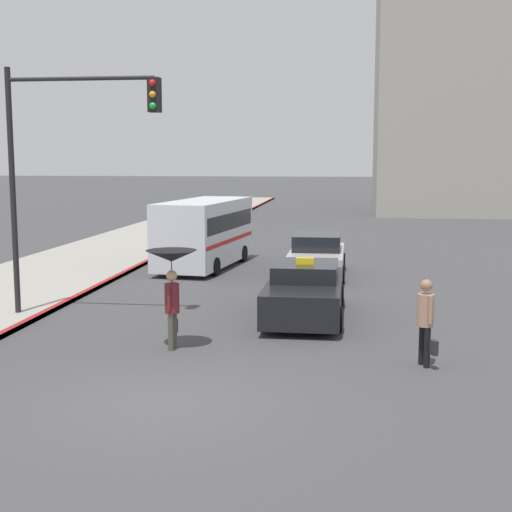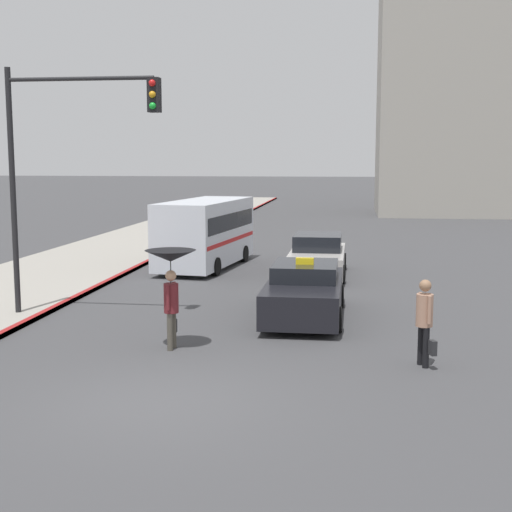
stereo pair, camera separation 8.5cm
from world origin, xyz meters
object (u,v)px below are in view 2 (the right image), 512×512
Objects in this scene: ambulance_van at (206,230)px; taxi at (305,292)px; traffic_light at (68,146)px; pedestrian_man at (425,317)px; pedestrian_with_umbrella at (171,269)px; sedan_red at (317,257)px.

taxi is at bearing 125.28° from ambulance_van.
ambulance_van is 0.97× the size of traffic_light.
traffic_light reaches higher than pedestrian_man.
taxi is 2.69× the size of pedestrian_man.
traffic_light is at bearing 87.50° from ambulance_van.
pedestrian_with_umbrella is at bearing -38.03° from traffic_light.
pedestrian_man is (6.70, -11.78, -0.39)m from ambulance_van.
taxi is 4.69m from pedestrian_man.
pedestrian_with_umbrella is (-2.54, -3.36, 1.04)m from taxi.
traffic_light reaches higher than pedestrian_with_umbrella.
pedestrian_with_umbrella is at bearing 75.80° from sedan_red.
pedestrian_man is (5.08, -0.57, -0.71)m from pedestrian_with_umbrella.
sedan_red is (-0.02, 6.59, -0.00)m from taxi.
sedan_red is at bearing -89.84° from taxi.
taxi is at bearing -32.20° from pedestrian_with_umbrella.
ambulance_van reaches higher than pedestrian_man.
taxi is 2.17× the size of pedestrian_with_umbrella.
pedestrian_man reaches higher than sedan_red.
ambulance_van is at bearing 80.11° from traffic_light.
pedestrian_man is 0.27× the size of traffic_light.
ambulance_van is 3.55× the size of pedestrian_man.
traffic_light is at bearing -131.12° from pedestrian_man.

